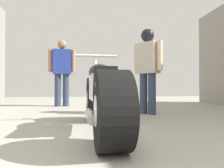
% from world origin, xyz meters
% --- Properties ---
extents(ground_plane, '(15.34, 15.34, 0.00)m').
position_xyz_m(ground_plane, '(0.00, 3.08, 0.00)').
color(ground_plane, '#9E998E').
extents(motorcycle_maroon_cruiser, '(0.63, 2.13, 0.99)m').
position_xyz_m(motorcycle_maroon_cruiser, '(-0.45, 2.26, 0.40)').
color(motorcycle_maroon_cruiser, black).
rests_on(motorcycle_maroon_cruiser, ground_plane).
extents(mechanic_in_blue, '(0.72, 0.32, 1.78)m').
position_xyz_m(mechanic_in_blue, '(-1.31, 5.48, 1.00)').
color(mechanic_in_blue, '#2D3851').
rests_on(mechanic_in_blue, ground_plane).
extents(mechanic_with_helmet, '(0.48, 0.56, 1.62)m').
position_xyz_m(mechanic_with_helmet, '(0.52, 3.69, 0.97)').
color(mechanic_with_helmet, '#2D3851').
rests_on(mechanic_with_helmet, ground_plane).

